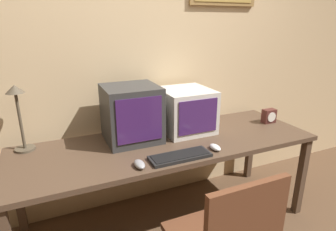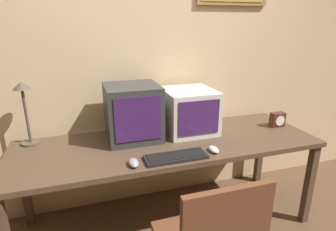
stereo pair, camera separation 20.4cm
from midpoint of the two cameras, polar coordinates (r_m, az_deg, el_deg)
The scene contains 9 objects.
wall_back at distance 2.39m, azimuth -0.89°, elevation 11.82°, with size 8.00×0.08×2.60m.
desk at distance 2.14m, azimuth 2.75°, elevation -6.95°, with size 2.26×0.75×0.73m.
monitor_left at distance 2.11m, azimuth -4.43°, elevation 0.59°, with size 0.40×0.39×0.42m.
monitor_right at distance 2.28m, azimuth 6.82°, elevation 0.92°, with size 0.39×0.42×0.35m.
keyboard_main at distance 1.87m, azimuth 4.78°, elevation -8.41°, with size 0.42×0.15×0.03m.
mouse_near_keyboard at distance 1.99m, azimuth 12.18°, elevation -6.82°, with size 0.06×0.11×0.04m.
mouse_far_corner at distance 1.78m, azimuth -3.74°, elevation -9.62°, with size 0.06×0.12×0.04m.
desk_clock at distance 2.61m, azimuth 23.47°, elevation -0.81°, with size 0.12×0.07×0.12m.
desk_lamp at distance 2.18m, azimuth -24.83°, elevation 2.14°, with size 0.14×0.14×0.47m.
Camera 2 is at (-0.59, -0.87, 1.58)m, focal length 30.00 mm.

